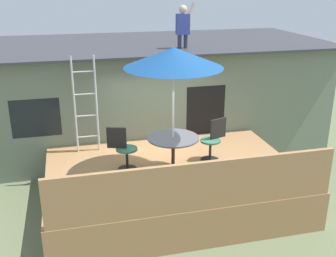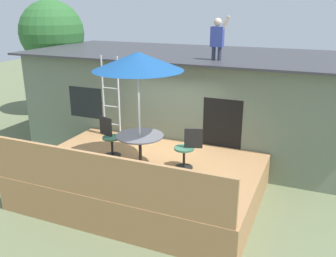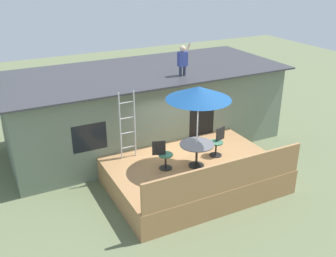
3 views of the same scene
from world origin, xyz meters
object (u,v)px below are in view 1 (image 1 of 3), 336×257
Objects in this scene: person_figure at (183,23)px; patio_chair_left at (123,149)px; patio_umbrella at (174,58)px; patio_chair_right at (213,140)px; step_ladder at (86,105)px; patio_table at (173,145)px.

person_figure is 1.21× the size of patio_chair_left.
patio_umbrella reaches higher than patio_chair_right.
patio_chair_right is (2.60, -1.15, -0.64)m from step_ladder.
patio_table is 1.13× the size of patio_chair_right.
person_figure is 3.18m from patio_chair_right.
patio_chair_left is (-1.91, -2.29, -2.23)m from person_figure.
patio_chair_left is at bearing -18.33° from patio_chair_right.
patio_umbrella is at bearing -109.67° from person_figure.
step_ladder is 2.39× the size of patio_chair_left.
patio_chair_right is (0.05, -2.26, -2.23)m from person_figure.
step_ladder is (-1.62, 1.49, -1.25)m from patio_umbrella.
patio_chair_right is at bearing 18.63° from patio_chair_left.
person_figure reaches higher than step_ladder.
patio_chair_right reaches higher than patio_table.
person_figure reaches higher than patio_chair_left.
patio_umbrella is 2.79m from person_figure.
person_figure is at bearing 70.33° from patio_umbrella.
patio_table is 2.26m from step_ladder.
patio_table is at bearing -42.65° from step_ladder.
patio_umbrella is 2.15m from patio_chair_left.
patio_umbrella is 2.29× the size of person_figure.
patio_umbrella reaches higher than patio_table.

